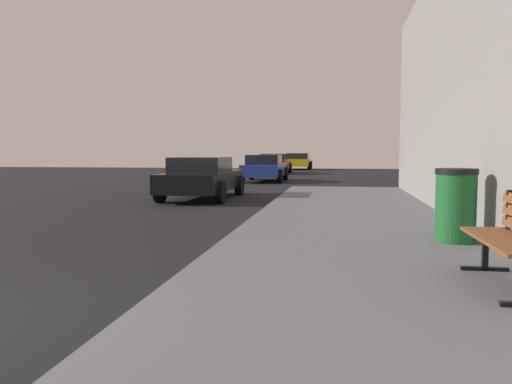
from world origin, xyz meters
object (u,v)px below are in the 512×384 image
object	(u,v)px
car_black	(202,178)
car_blue	(265,168)
car_red	(274,163)
trash_bin	(456,205)
car_yellow	(298,161)

from	to	relation	value
car_black	car_blue	bearing A→B (deg)	86.28
car_blue	car_red	xyz separation A→B (m)	(-0.60, 8.80, 0.00)
car_black	car_red	world-z (taller)	same
trash_bin	car_yellow	bearing A→B (deg)	98.20
car_black	car_blue	distance (m)	9.32
car_black	car_yellow	bearing A→B (deg)	87.91
car_black	car_red	xyz separation A→B (m)	(-0.00, 18.09, 0.00)
car_blue	car_yellow	world-z (taller)	same
trash_bin	car_yellow	size ratio (longest dim) A/B	0.24
car_yellow	car_black	bearing A→B (deg)	-92.09
trash_bin	car_black	distance (m)	9.55
trash_bin	car_blue	xyz separation A→B (m)	(-5.17, 16.90, -0.04)
car_black	car_yellow	size ratio (longest dim) A/B	1.01
car_black	car_blue	size ratio (longest dim) A/B	1.07
car_red	car_black	bearing A→B (deg)	-90.00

